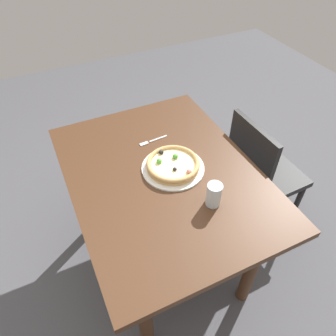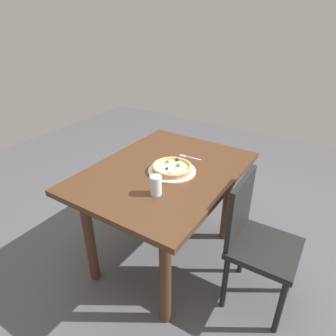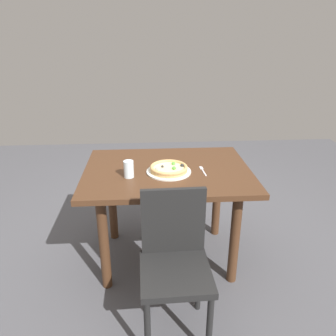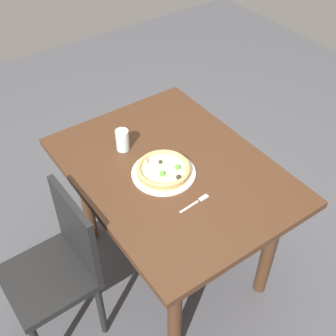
{
  "view_description": "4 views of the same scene",
  "coord_description": "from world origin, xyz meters",
  "px_view_note": "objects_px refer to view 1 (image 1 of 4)",
  "views": [
    {
      "loc": [
        -1.02,
        0.45,
        1.9
      ],
      "look_at": [
        0.0,
        -0.03,
        0.8
      ],
      "focal_mm": 33.75,
      "sensor_mm": 36.0,
      "label": 1
    },
    {
      "loc": [
        -1.46,
        -0.98,
        1.74
      ],
      "look_at": [
        0.0,
        -0.03,
        0.8
      ],
      "focal_mm": 31.64,
      "sensor_mm": 36.0,
      "label": 2
    },
    {
      "loc": [
        -0.14,
        -2.21,
        1.71
      ],
      "look_at": [
        0.0,
        -0.03,
        0.8
      ],
      "focal_mm": 35.06,
      "sensor_mm": 36.0,
      "label": 3
    },
    {
      "loc": [
        1.31,
        -0.95,
        2.27
      ],
      "look_at": [
        0.0,
        -0.03,
        0.8
      ],
      "focal_mm": 46.87,
      "sensor_mm": 36.0,
      "label": 4
    }
  ],
  "objects_px": {
    "dining_table": "(163,189)",
    "drinking_glass": "(214,195)",
    "fork": "(152,141)",
    "plate": "(173,168)",
    "pizza": "(173,164)",
    "chair_near": "(260,173)"
  },
  "relations": [
    {
      "from": "dining_table",
      "to": "chair_near",
      "type": "xyz_separation_m",
      "value": [
        -0.0,
        -0.67,
        -0.17
      ]
    },
    {
      "from": "plate",
      "to": "pizza",
      "type": "xyz_separation_m",
      "value": [
        0.0,
        0.0,
        0.03
      ]
    },
    {
      "from": "dining_table",
      "to": "drinking_glass",
      "type": "bearing_deg",
      "value": -155.48
    },
    {
      "from": "plate",
      "to": "fork",
      "type": "bearing_deg",
      "value": 2.76
    },
    {
      "from": "fork",
      "to": "drinking_glass",
      "type": "relative_size",
      "value": 1.4
    },
    {
      "from": "dining_table",
      "to": "chair_near",
      "type": "height_order",
      "value": "chair_near"
    },
    {
      "from": "fork",
      "to": "drinking_glass",
      "type": "xyz_separation_m",
      "value": [
        -0.53,
        -0.08,
        0.06
      ]
    },
    {
      "from": "drinking_glass",
      "to": "plate",
      "type": "bearing_deg",
      "value": 13.14
    },
    {
      "from": "dining_table",
      "to": "pizza",
      "type": "xyz_separation_m",
      "value": [
        0.01,
        -0.06,
        0.15
      ]
    },
    {
      "from": "dining_table",
      "to": "fork",
      "type": "height_order",
      "value": "fork"
    },
    {
      "from": "fork",
      "to": "plate",
      "type": "bearing_deg",
      "value": 88.24
    },
    {
      "from": "chair_near",
      "to": "drinking_glass",
      "type": "xyz_separation_m",
      "value": [
        -0.27,
        0.55,
        0.35
      ]
    },
    {
      "from": "fork",
      "to": "chair_near",
      "type": "bearing_deg",
      "value": 153.15
    },
    {
      "from": "chair_near",
      "to": "fork",
      "type": "relative_size",
      "value": 5.36
    },
    {
      "from": "plate",
      "to": "chair_near",
      "type": "bearing_deg",
      "value": -90.84
    },
    {
      "from": "dining_table",
      "to": "fork",
      "type": "relative_size",
      "value": 7.3
    },
    {
      "from": "dining_table",
      "to": "chair_near",
      "type": "distance_m",
      "value": 0.69
    },
    {
      "from": "dining_table",
      "to": "drinking_glass",
      "type": "relative_size",
      "value": 10.26
    },
    {
      "from": "dining_table",
      "to": "pizza",
      "type": "height_order",
      "value": "pizza"
    },
    {
      "from": "plate",
      "to": "pizza",
      "type": "relative_size",
      "value": 1.19
    },
    {
      "from": "dining_table",
      "to": "pizza",
      "type": "relative_size",
      "value": 4.49
    },
    {
      "from": "dining_table",
      "to": "plate",
      "type": "bearing_deg",
      "value": -83.0
    }
  ]
}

